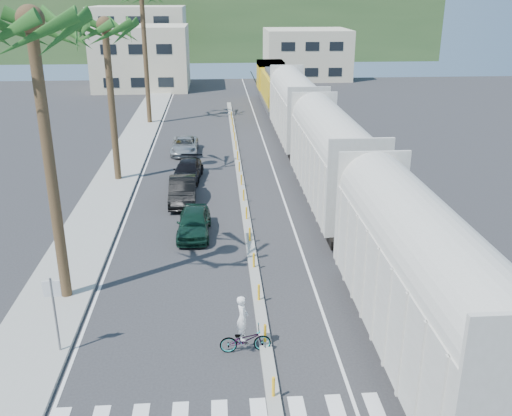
{
  "coord_description": "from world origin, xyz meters",
  "views": [
    {
      "loc": [
        -1.59,
        -15.57,
        12.04
      ],
      "look_at": [
        0.3,
        10.79,
        2.0
      ],
      "focal_mm": 40.0,
      "sensor_mm": 36.0,
      "label": 1
    }
  ],
  "objects_px": {
    "cyclist": "(245,334)",
    "car_lead": "(194,222)",
    "street_sign": "(54,305)",
    "car_second": "(183,190)"
  },
  "relations": [
    {
      "from": "cyclist",
      "to": "car_lead",
      "type": "bearing_deg",
      "value": 9.42
    },
    {
      "from": "car_lead",
      "to": "cyclist",
      "type": "bearing_deg",
      "value": -76.98
    },
    {
      "from": "street_sign",
      "to": "car_lead",
      "type": "xyz_separation_m",
      "value": [
        4.44,
        10.29,
        -1.26
      ]
    },
    {
      "from": "street_sign",
      "to": "car_second",
      "type": "distance_m",
      "value": 15.85
    },
    {
      "from": "cyclist",
      "to": "street_sign",
      "type": "bearing_deg",
      "value": 85.25
    },
    {
      "from": "street_sign",
      "to": "cyclist",
      "type": "bearing_deg",
      "value": -2.96
    },
    {
      "from": "street_sign",
      "to": "cyclist",
      "type": "xyz_separation_m",
      "value": [
        6.54,
        -0.34,
        -1.25
      ]
    },
    {
      "from": "car_lead",
      "to": "cyclist",
      "type": "xyz_separation_m",
      "value": [
        2.11,
        -10.63,
        0.01
      ]
    },
    {
      "from": "car_lead",
      "to": "car_second",
      "type": "bearing_deg",
      "value": 101.05
    },
    {
      "from": "car_second",
      "to": "cyclist",
      "type": "bearing_deg",
      "value": -80.45
    }
  ]
}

